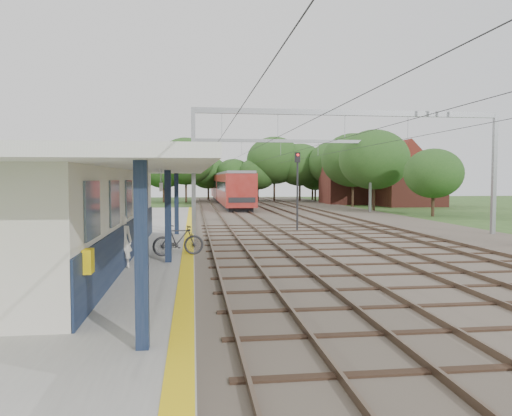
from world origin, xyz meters
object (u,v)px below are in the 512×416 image
bicycle (178,240)px  signal_post (297,180)px  person (122,242)px  train (228,187)px

bicycle → signal_post: bearing=-44.7°
person → train: bearing=-108.3°
bicycle → train: train is taller
bicycle → signal_post: 13.36m
person → signal_post: size_ratio=0.35×
person → train: (6.82, 48.63, 0.99)m
train → signal_post: (1.85, -34.98, 1.01)m
bicycle → signal_post: signal_post is taller
train → signal_post: signal_post is taller
person → signal_post: bearing=-132.7°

